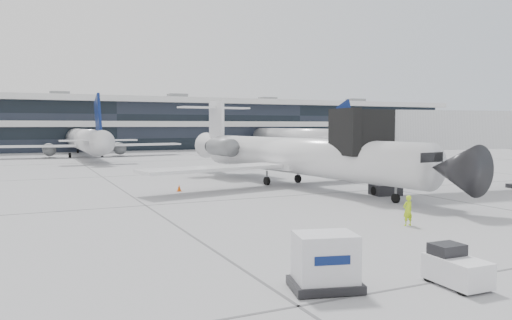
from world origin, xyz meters
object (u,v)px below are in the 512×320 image
jet_bridge (468,131)px  ramp_worker (408,210)px  regional_jet (291,154)px  cargo_uld (325,262)px  baggage_tug (456,268)px

jet_bridge → ramp_worker: size_ratio=12.81×
jet_bridge → regional_jet: bearing=146.9°
regional_jet → jet_bridge: bearing=-48.1°
ramp_worker → cargo_uld: cargo_uld is taller
baggage_tug → jet_bridge: bearing=43.2°
ramp_worker → regional_jet: bearing=-99.3°
jet_bridge → cargo_uld: 28.25m
regional_jet → baggage_tug: (-8.37, -26.17, -2.11)m
regional_jet → jet_bridge: size_ratio=1.67×
regional_jet → baggage_tug: regional_jet is taller
regional_jet → jet_bridge: (10.83, -9.25, 2.09)m
ramp_worker → baggage_tug: (-5.36, -8.23, -0.22)m
ramp_worker → cargo_uld: (-9.47, -6.80, 0.10)m
baggage_tug → cargo_uld: size_ratio=0.82×
baggage_tug → cargo_uld: cargo_uld is taller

